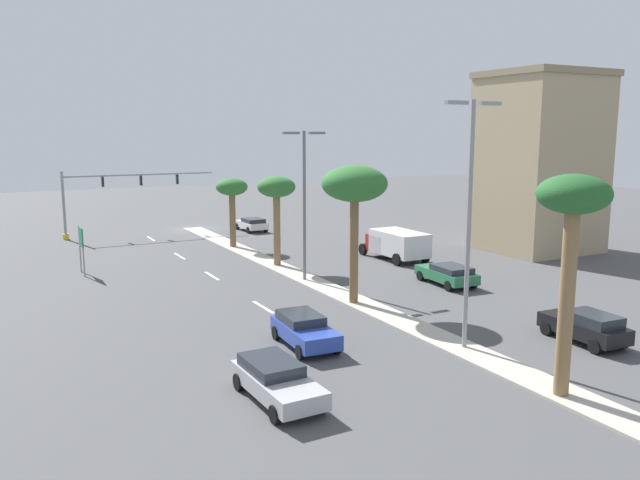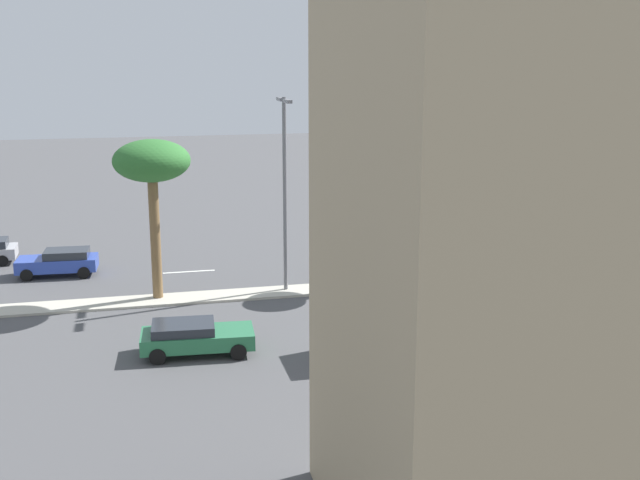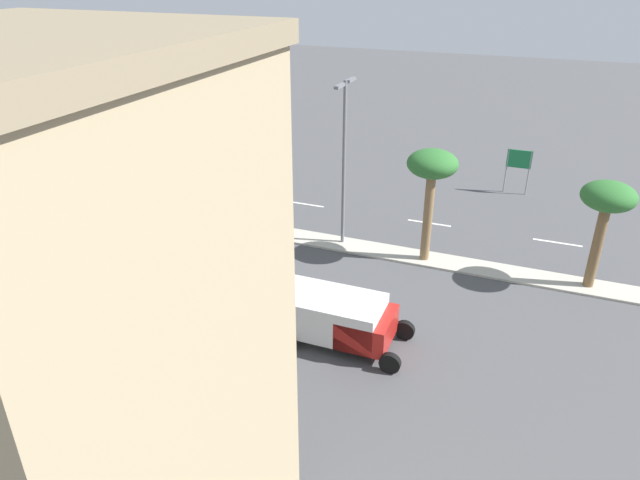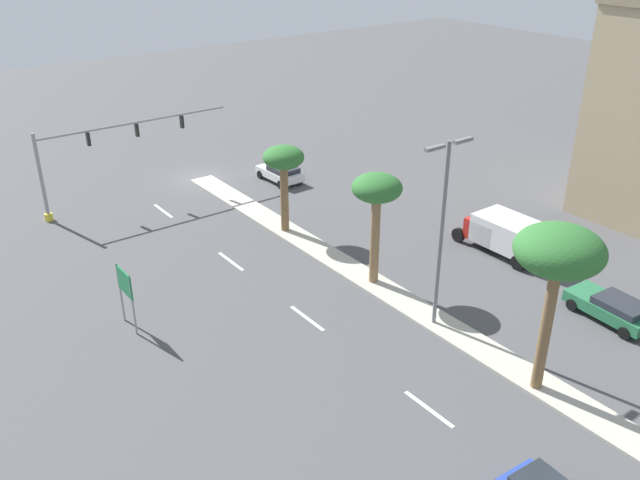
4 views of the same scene
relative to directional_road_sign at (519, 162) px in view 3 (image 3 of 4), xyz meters
name	(u,v)px [view 3 (image 3 of 4)]	position (x,y,z in m)	size (l,w,h in m)	color
ground_plane	(290,236)	(-12.59, 12.23, -2.32)	(160.00, 160.00, 0.00)	#4C4C4F
median_curb	(177,216)	(-12.59, 20.44, -2.26)	(1.80, 73.86, 0.12)	#B7B2A3
lane_stripe_near	(557,243)	(-7.55, -3.12, -2.31)	(0.20, 2.80, 0.01)	silver
lane_stripe_leading	(429,223)	(-7.55, 4.65, -2.31)	(0.20, 2.80, 0.01)	silver
lane_stripe_outboard	(305,204)	(-7.55, 13.37, -2.31)	(0.20, 2.80, 0.01)	silver
directional_road_sign	(519,162)	(0.00, 0.00, 0.00)	(0.10, 1.71, 3.22)	gray
commercial_building	(70,366)	(-33.97, 7.86, 4.81)	(8.53, 7.73, 14.22)	tan
palm_tree_far	(607,202)	(-12.51, -4.66, 2.45)	(2.59, 2.59, 5.67)	brown
palm_tree_right	(432,170)	(-12.68, 3.88, 3.06)	(2.70, 2.70, 6.34)	olive
palm_tree_front	(244,125)	(-12.26, 15.17, 4.25)	(3.61, 3.61, 7.62)	brown
palm_tree_inboard	(52,103)	(-12.36, 29.58, 4.38)	(2.53, 2.53, 7.99)	olive
street_lamp_front	(344,152)	(-12.36, 8.89, 3.38)	(2.90, 0.24, 9.49)	slate
street_lamp_leading	(118,117)	(-12.74, 23.89, 4.03)	(2.90, 0.24, 10.74)	gray
sedan_blue_center	(225,178)	(-6.68, 20.14, -1.56)	(2.14, 4.23, 1.40)	#2D47AD
sedan_black_mid	(47,226)	(-18.22, 25.80, -1.54)	(2.06, 4.20, 1.47)	black
sedan_tan_outboard	(31,144)	(-5.46, 40.22, -1.56)	(2.29, 4.19, 1.41)	tan
sedan_green_right	(200,275)	(-19.87, 14.01, -1.60)	(2.31, 4.53, 1.30)	#287047
sedan_silver_rear	(196,157)	(-3.16, 24.90, -1.57)	(2.04, 4.59, 1.38)	#B2B2B7
box_truck	(339,318)	(-21.64, 5.78, -1.08)	(2.77, 5.91, 2.20)	#B21E19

